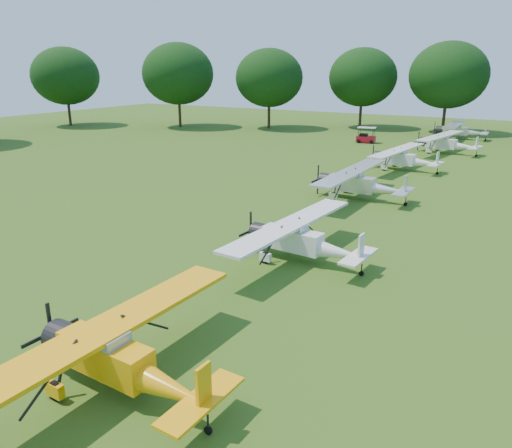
{
  "coord_description": "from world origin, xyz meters",
  "views": [
    {
      "loc": [
        11.4,
        -21.45,
        9.51
      ],
      "look_at": [
        -1.37,
        0.53,
        1.4
      ],
      "focal_mm": 35.0,
      "sensor_mm": 36.0,
      "label": 1
    }
  ],
  "objects": [
    {
      "name": "aircraft_4",
      "position": [
        -0.08,
        13.37,
        1.31
      ],
      "size": [
        7.16,
        11.37,
        2.25
      ],
      "rotation": [
        0.0,
        0.0,
        -0.02
      ],
      "color": "silver",
      "rests_on": "ground"
    },
    {
      "name": "aircraft_7",
      "position": [
        1.05,
        50.57,
        1.26
      ],
      "size": [
        6.89,
        10.94,
        2.16
      ],
      "rotation": [
        0.0,
        0.0,
        0.02
      ],
      "color": "silver",
      "rests_on": "ground"
    },
    {
      "name": "aircraft_5",
      "position": [
        -0.03,
        25.87,
        1.22
      ],
      "size": [
        6.7,
        10.66,
        2.09
      ],
      "rotation": [
        0.0,
        0.0,
        -0.11
      ],
      "color": "white",
      "rests_on": "ground"
    },
    {
      "name": "aircraft_2",
      "position": [
        1.32,
        -12.36,
        1.26
      ],
      "size": [
        6.88,
        10.94,
        2.16
      ],
      "rotation": [
        0.0,
        0.0,
        -0.04
      ],
      "color": "#FFA80A",
      "rests_on": "ground"
    },
    {
      "name": "ground",
      "position": [
        0.0,
        0.0,
        0.0
      ],
      "size": [
        160.0,
        160.0,
        0.0
      ],
      "primitive_type": "plane",
      "color": "#274D13",
      "rests_on": "ground"
    },
    {
      "name": "aircraft_3",
      "position": [
        1.49,
        0.09,
        1.23
      ],
      "size": [
        6.73,
        10.72,
        2.11
      ],
      "rotation": [
        0.0,
        0.0,
        -0.07
      ],
      "color": "white",
      "rests_on": "ground"
    },
    {
      "name": "tree_belt",
      "position": [
        3.57,
        0.16,
        8.03
      ],
      "size": [
        137.36,
        130.27,
        14.52
      ],
      "color": "#302012",
      "rests_on": "ground"
    },
    {
      "name": "aircraft_6",
      "position": [
        1.66,
        37.81,
        1.27
      ],
      "size": [
        7.01,
        11.11,
        2.18
      ],
      "rotation": [
        0.0,
        0.0,
        -0.16
      ],
      "color": "white",
      "rests_on": "ground"
    },
    {
      "name": "golf_cart",
      "position": [
        -8.69,
        41.11,
        0.66
      ],
      "size": [
        2.49,
        1.74,
        1.98
      ],
      "rotation": [
        0.0,
        0.0,
        0.14
      ],
      "color": "#AF0C1F",
      "rests_on": "ground"
    }
  ]
}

